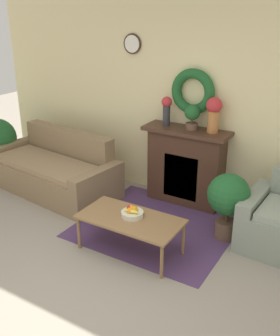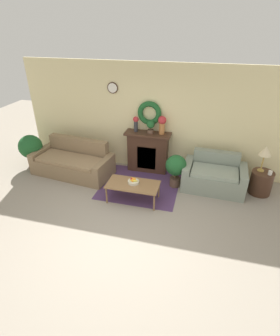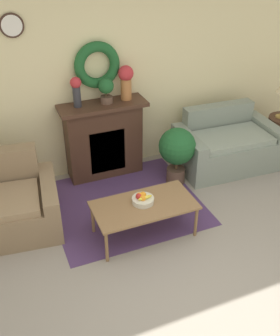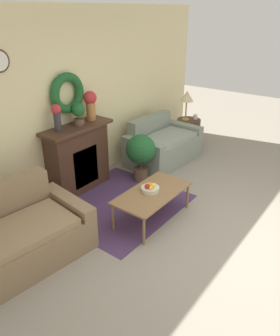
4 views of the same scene
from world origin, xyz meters
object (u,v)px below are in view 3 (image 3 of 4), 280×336
object	(u,v)px
coffee_table	(144,207)
fruit_bowl	(142,199)
loveseat_right	(226,146)
potted_plant_on_mantel	(106,89)
vase_on_mantel_right	(126,80)
vase_on_mantel_left	(76,90)
potted_plant_floor_by_loveseat	(177,149)
fireplace	(104,139)

from	to	relation	value
coffee_table	fruit_bowl	xyz separation A→B (m)	(-0.00, 0.04, 0.08)
loveseat_right	potted_plant_on_mantel	size ratio (longest dim) A/B	4.40
vase_on_mantel_right	vase_on_mantel_left	bearing A→B (deg)	180.00
potted_plant_on_mantel	fruit_bowl	bearing A→B (deg)	-92.75
potted_plant_floor_by_loveseat	fruit_bowl	bearing A→B (deg)	-136.52
fruit_bowl	potted_plant_floor_by_loveseat	size ratio (longest dim) A/B	0.30
loveseat_right	vase_on_mantel_left	size ratio (longest dim) A/B	3.76
coffee_table	vase_on_mantel_right	world-z (taller)	vase_on_mantel_right
vase_on_mantel_left	fruit_bowl	bearing A→B (deg)	-77.19
fireplace	fruit_bowl	world-z (taller)	fireplace
fireplace	potted_plant_floor_by_loveseat	distance (m)	1.01
loveseat_right	potted_plant_on_mantel	world-z (taller)	potted_plant_on_mantel
potted_plant_on_mantel	potted_plant_floor_by_loveseat	world-z (taller)	potted_plant_on_mantel
fireplace	vase_on_mantel_left	xyz separation A→B (m)	(-0.32, 0.01, 0.75)
loveseat_right	fruit_bowl	bearing A→B (deg)	-148.82
loveseat_right	coffee_table	bearing A→B (deg)	-147.73
fruit_bowl	vase_on_mantel_left	bearing A→B (deg)	102.81
loveseat_right	potted_plant_floor_by_loveseat	size ratio (longest dim) A/B	1.79
loveseat_right	vase_on_mantel_left	world-z (taller)	vase_on_mantel_left
fruit_bowl	fireplace	bearing A→B (deg)	89.90
fireplace	loveseat_right	distance (m)	1.77
coffee_table	vase_on_mantel_right	distance (m)	1.74
potted_plant_floor_by_loveseat	coffee_table	bearing A→B (deg)	-134.93
vase_on_mantel_left	loveseat_right	bearing A→B (deg)	-12.56
loveseat_right	fruit_bowl	size ratio (longest dim) A/B	5.91
vase_on_mantel_right	fruit_bowl	bearing A→B (deg)	-103.97
potted_plant_on_mantel	vase_on_mantel_left	bearing A→B (deg)	176.98
vase_on_mantel_left	potted_plant_on_mantel	size ratio (longest dim) A/B	1.17
potted_plant_floor_by_loveseat	vase_on_mantel_left	bearing A→B (deg)	151.76
fruit_bowl	potted_plant_floor_by_loveseat	distance (m)	1.12
loveseat_right	coffee_table	size ratio (longest dim) A/B	1.28
coffee_table	fruit_bowl	bearing A→B (deg)	95.70
fruit_bowl	potted_plant_on_mantel	world-z (taller)	potted_plant_on_mantel
potted_plant_on_mantel	fireplace	bearing A→B (deg)	167.08
coffee_table	vase_on_mantel_right	xyz separation A→B (m)	(0.34, 1.42, 0.94)
vase_on_mantel_left	potted_plant_on_mantel	bearing A→B (deg)	-3.02
vase_on_mantel_right	potted_plant_on_mantel	world-z (taller)	vase_on_mantel_right
coffee_table	potted_plant_floor_by_loveseat	size ratio (longest dim) A/B	1.40
potted_plant_on_mantel	potted_plant_floor_by_loveseat	xyz separation A→B (m)	(0.75, -0.59, -0.74)
loveseat_right	potted_plant_floor_by_loveseat	bearing A→B (deg)	-167.42
vase_on_mantel_left	potted_plant_on_mantel	distance (m)	0.38
fruit_bowl	vase_on_mantel_left	xyz separation A→B (m)	(-0.31, 1.38, 0.82)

